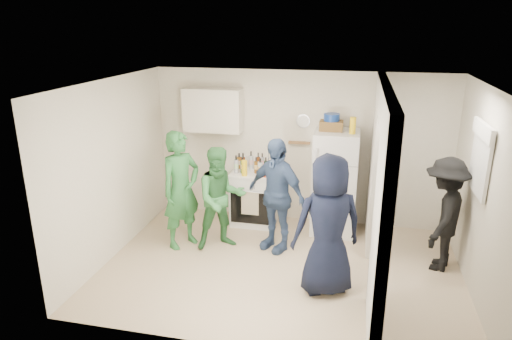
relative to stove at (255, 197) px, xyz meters
The scene contains 39 objects.
floor 1.59m from the stove, 63.82° to the right, with size 4.80×4.80×0.00m, color tan.
wall_back 1.10m from the stove, 26.11° to the left, with size 4.80×4.80×0.00m, color silver.
wall_front 3.24m from the stove, 77.63° to the right, with size 4.80×4.80×0.00m, color silver.
wall_left 2.35m from the stove, 141.57° to the right, with size 3.40×3.40×0.00m, color silver.
wall_right 3.46m from the stove, 24.03° to the right, with size 3.40×3.40×0.00m, color silver.
ceiling 2.56m from the stove, 63.82° to the right, with size 4.80×4.80×0.00m, color white.
partition_pier_back 2.06m from the stove, ahead, with size 0.12×1.20×2.50m, color silver.
partition_pier_front 3.20m from the stove, 52.82° to the right, with size 0.12×1.20×2.50m, color silver.
partition_header 2.97m from the stove, 36.18° to the right, with size 0.12×1.00×0.40m, color silver.
stove is the anchor object (origin of this frame).
upper_cabinet 1.59m from the stove, 168.34° to the left, with size 0.95×0.34×0.70m, color silver.
fridge 1.34m from the stove, ahead, with size 0.67×0.65×1.64m, color silver.
wicker_basket 1.74m from the stove, ahead, with size 0.35×0.25×0.15m, color brown.
blue_bowl 1.83m from the stove, ahead, with size 0.24×0.24×0.11m, color navy.
yellow_cup_stack_top 2.00m from the stove, ahead, with size 0.09×0.09×0.25m, color yellow.
wall_clock 1.48m from the stove, 23.20° to the left, with size 0.22×0.22×0.03m, color white.
spice_shelf 1.16m from the stove, 22.58° to the left, with size 0.35×0.08×0.03m, color olive.
nook_window 3.48m from the stove, 20.97° to the right, with size 0.03×0.70×0.80m, color black.
nook_window_frame 3.47m from the stove, 21.06° to the right, with size 0.04×0.76×0.86m, color white.
nook_valance 3.59m from the stove, 21.22° to the right, with size 0.04×0.82×0.18m, color white.
yellow_cup_stack_stove 0.62m from the stove, 118.61° to the right, with size 0.09×0.09×0.25m, color yellow.
red_cup 0.59m from the stove, 42.27° to the right, with size 0.09×0.09×0.12m, color #C1350C.
person_green_left 1.40m from the stove, 130.87° to the right, with size 0.64×0.42×1.75m, color #2D7138.
person_green_center 1.04m from the stove, 107.23° to the right, with size 0.75×0.58×1.54m, color #3A8547.
person_denim 1.03m from the stove, 58.93° to the right, with size 0.99×0.41×1.68m, color #344E72.
person_navy 2.25m from the stove, 53.85° to the right, with size 0.86×0.56×1.77m, color black.
person_nook 2.93m from the stove, 17.52° to the right, with size 1.01×0.58×1.56m, color black.
bottle_a 0.66m from the stove, 156.14° to the left, with size 0.08×0.08×0.26m, color brown.
bottle_b 0.61m from the stove, 154.25° to the right, with size 0.07×0.07×0.26m, color #1B5322.
bottle_c 0.62m from the stove, 123.77° to the left, with size 0.07×0.07×0.30m, color silver.
bottle_d 0.58m from the stove, 58.96° to the right, with size 0.06×0.06×0.26m, color brown.
bottle_e 0.62m from the stove, 67.51° to the left, with size 0.06×0.06×0.27m, color #ACB3BE.
bottle_f 0.60m from the stove, ahead, with size 0.06×0.06×0.26m, color #133620.
bottle_g 0.68m from the stove, 24.20° to the left, with size 0.06×0.06×0.32m, color #A08B34.
bottle_h 0.66m from the stove, 159.26° to the right, with size 0.07×0.07×0.29m, color #A0A3AC.
bottle_i 0.60m from the stove, 70.16° to the left, with size 0.06×0.06×0.30m, color #632F11.
bottle_j 0.68m from the stove, 15.21° to the right, with size 0.07×0.07×0.31m, color #22632D.
bottle_k 0.63m from the stove, behind, with size 0.07×0.07×0.30m, color brown.
bottle_l 0.62m from the stove, 52.20° to the right, with size 0.08×0.08×0.29m, color #B3C0C5.
Camera 1 is at (0.88, -5.48, 3.21)m, focal length 32.00 mm.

